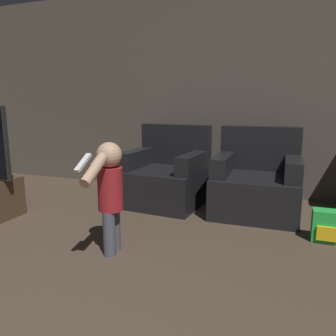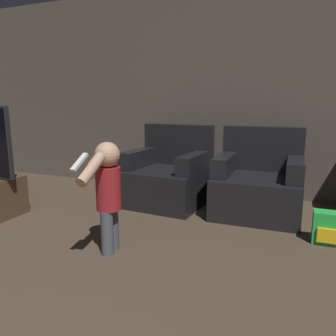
% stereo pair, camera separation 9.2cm
% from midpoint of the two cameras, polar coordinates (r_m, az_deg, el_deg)
% --- Properties ---
extents(wall_back, '(8.40, 0.05, 2.60)m').
position_cam_midpoint_polar(wall_back, '(4.30, 7.59, 13.09)').
color(wall_back, '#51493F').
rests_on(wall_back, ground_plane).
extents(armchair_left, '(0.93, 0.92, 0.90)m').
position_cam_midpoint_polar(armchair_left, '(3.83, 0.69, -1.46)').
color(armchair_left, black).
rests_on(armchair_left, ground_plane).
extents(armchair_right, '(0.88, 0.86, 0.90)m').
position_cam_midpoint_polar(armchair_right, '(3.60, 16.16, -2.73)').
color(armchair_right, black).
rests_on(armchair_right, ground_plane).
extents(person_toddler, '(0.19, 0.59, 0.87)m').
position_cam_midpoint_polar(person_toddler, '(2.52, -9.41, -3.57)').
color(person_toddler, '#474C56').
rests_on(person_toddler, ground_plane).
extents(toy_backpack, '(0.23, 0.17, 0.27)m').
position_cam_midpoint_polar(toy_backpack, '(3.08, 26.81, -9.32)').
color(toy_backpack, green).
rests_on(toy_backpack, ground_plane).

